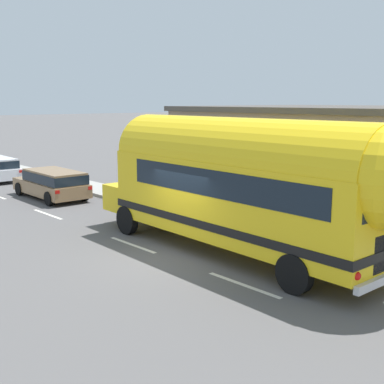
# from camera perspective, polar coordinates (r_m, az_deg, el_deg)

# --- Properties ---
(ground_plane) EXTENTS (300.00, 300.00, 0.00)m
(ground_plane) POSITION_cam_1_polar(r_m,az_deg,el_deg) (15.12, -2.76, -7.43)
(ground_plane) COLOR #565454
(lane_markings) EXTENTS (3.62, 80.00, 0.01)m
(lane_markings) POSITION_cam_1_polar(r_m,az_deg,el_deg) (27.39, -16.42, 0.21)
(lane_markings) COLOR silver
(lane_markings) RESTS_ON ground
(sidewalk_slab) EXTENTS (1.95, 90.00, 0.15)m
(sidewalk_slab) POSITION_cam_1_polar(r_m,az_deg,el_deg) (25.54, -9.21, -0.04)
(sidewalk_slab) COLOR #9E9B93
(sidewalk_slab) RESTS_ON ground
(painted_bus) EXTENTS (2.82, 11.84, 4.12)m
(painted_bus) POSITION_cam_1_polar(r_m,az_deg,el_deg) (14.63, 6.32, 1.20)
(painted_bus) COLOR yellow
(painted_bus) RESTS_ON ground
(car_lead) EXTENTS (2.04, 4.77, 1.37)m
(car_lead) POSITION_cam_1_polar(r_m,az_deg,el_deg) (24.75, -15.49, 1.09)
(car_lead) COLOR olive
(car_lead) RESTS_ON ground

